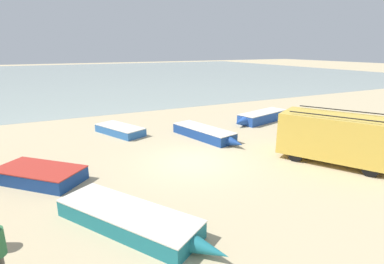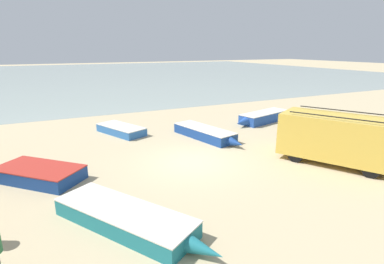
{
  "view_description": "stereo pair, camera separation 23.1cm",
  "coord_description": "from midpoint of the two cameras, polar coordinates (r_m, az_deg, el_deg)",
  "views": [
    {
      "loc": [
        -5.86,
        -11.54,
        5.1
      ],
      "look_at": [
        0.66,
        1.45,
        1.0
      ],
      "focal_mm": 28.0,
      "sensor_mm": 36.0,
      "label": 1
    },
    {
      "loc": [
        -5.66,
        -11.64,
        5.1
      ],
      "look_at": [
        0.66,
        1.45,
        1.0
      ],
      "focal_mm": 28.0,
      "sensor_mm": 36.0,
      "label": 2
    }
  ],
  "objects": [
    {
      "name": "ground_plane",
      "position": [
        13.91,
        -0.23,
        -5.76
      ],
      "size": [
        200.0,
        200.0,
        0.0
      ],
      "primitive_type": "plane",
      "color": "tan"
    },
    {
      "name": "sea_water",
      "position": [
        64.05,
        -21.78,
        10.08
      ],
      "size": [
        120.0,
        80.0,
        0.01
      ],
      "primitive_type": "cube",
      "color": "#99A89E",
      "rests_on": "ground_plane"
    },
    {
      "name": "parked_van",
      "position": [
        15.02,
        25.67,
        -0.85
      ],
      "size": [
        4.22,
        5.35,
        2.32
      ],
      "rotation": [
        0.0,
        0.0,
        5.22
      ],
      "color": "gold",
      "rests_on": "ground_plane"
    },
    {
      "name": "fishing_rowboat_0",
      "position": [
        9.28,
        -12.14,
        -15.98
      ],
      "size": [
        3.77,
        5.21,
        0.54
      ],
      "rotation": [
        0.0,
        0.0,
        5.27
      ],
      "color": "#1E757F",
      "rests_on": "ground_plane"
    },
    {
      "name": "fishing_rowboat_1",
      "position": [
        18.97,
        -14.09,
        0.44
      ],
      "size": [
        2.6,
        4.05,
        0.49
      ],
      "rotation": [
        0.0,
        0.0,
        1.98
      ],
      "color": "#2D66AD",
      "rests_on": "ground_plane"
    },
    {
      "name": "fishing_rowboat_2",
      "position": [
        13.48,
        -27.82,
        -7.13
      ],
      "size": [
        3.68,
        3.63,
        0.55
      ],
      "rotation": [
        0.0,
        0.0,
        2.37
      ],
      "color": "navy",
      "rests_on": "ground_plane"
    },
    {
      "name": "fishing_rowboat_3",
      "position": [
        21.88,
        12.7,
        2.8
      ],
      "size": [
        5.11,
        2.37,
        0.69
      ],
      "rotation": [
        0.0,
        0.0,
        3.4
      ],
      "color": "#234CA3",
      "rests_on": "ground_plane"
    },
    {
      "name": "fishing_rowboat_4",
      "position": [
        17.47,
        2.2,
        -0.24
      ],
      "size": [
        2.29,
        5.14,
        0.58
      ],
      "rotation": [
        0.0,
        0.0,
        4.95
      ],
      "color": "navy",
      "rests_on": "ground_plane"
    }
  ]
}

